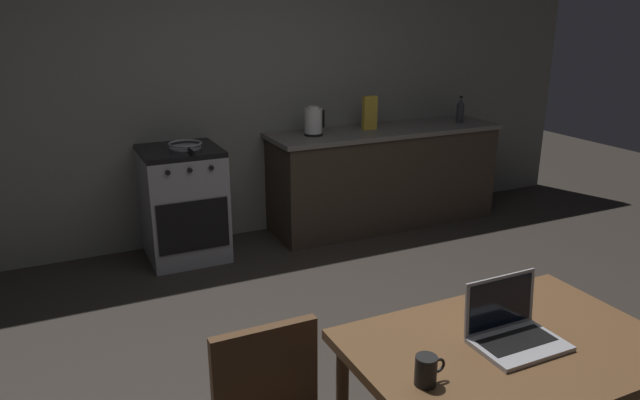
{
  "coord_description": "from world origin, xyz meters",
  "views": [
    {
      "loc": [
        -1.52,
        -2.31,
        1.91
      ],
      "look_at": [
        -0.01,
        0.88,
        0.77
      ],
      "focal_mm": 33.13,
      "sensor_mm": 36.0,
      "label": 1
    }
  ],
  "objects_px": {
    "stove_oven": "(184,204)",
    "bottle": "(460,110)",
    "cereal_box": "(370,113)",
    "frying_pan": "(185,145)",
    "coffee_mug": "(426,370)",
    "dining_table": "(508,364)",
    "electric_kettle": "(314,122)",
    "laptop": "(513,331)"
  },
  "relations": [
    {
      "from": "dining_table",
      "to": "frying_pan",
      "type": "distance_m",
      "value": 3.1
    },
    {
      "from": "stove_oven",
      "to": "cereal_box",
      "type": "distance_m",
      "value": 1.8
    },
    {
      "from": "frying_pan",
      "to": "dining_table",
      "type": "bearing_deg",
      "value": -81.35
    },
    {
      "from": "dining_table",
      "to": "laptop",
      "type": "relative_size",
      "value": 3.6
    },
    {
      "from": "stove_oven",
      "to": "dining_table",
      "type": "height_order",
      "value": "stove_oven"
    },
    {
      "from": "stove_oven",
      "to": "laptop",
      "type": "bearing_deg",
      "value": -80.39
    },
    {
      "from": "dining_table",
      "to": "cereal_box",
      "type": "distance_m",
      "value": 3.34
    },
    {
      "from": "bottle",
      "to": "laptop",
      "type": "bearing_deg",
      "value": -124.98
    },
    {
      "from": "stove_oven",
      "to": "coffee_mug",
      "type": "relative_size",
      "value": 8.07
    },
    {
      "from": "bottle",
      "to": "cereal_box",
      "type": "relative_size",
      "value": 0.85
    },
    {
      "from": "dining_table",
      "to": "coffee_mug",
      "type": "bearing_deg",
      "value": -170.94
    },
    {
      "from": "laptop",
      "to": "cereal_box",
      "type": "height_order",
      "value": "cereal_box"
    },
    {
      "from": "stove_oven",
      "to": "bottle",
      "type": "height_order",
      "value": "bottle"
    },
    {
      "from": "bottle",
      "to": "frying_pan",
      "type": "bearing_deg",
      "value": 179.52
    },
    {
      "from": "frying_pan",
      "to": "cereal_box",
      "type": "xyz_separation_m",
      "value": [
        1.65,
        0.05,
        0.12
      ]
    },
    {
      "from": "coffee_mug",
      "to": "dining_table",
      "type": "bearing_deg",
      "value": 9.06
    },
    {
      "from": "electric_kettle",
      "to": "bottle",
      "type": "bearing_deg",
      "value": -1.91
    },
    {
      "from": "laptop",
      "to": "frying_pan",
      "type": "bearing_deg",
      "value": 87.06
    },
    {
      "from": "laptop",
      "to": "electric_kettle",
      "type": "relative_size",
      "value": 1.3
    },
    {
      "from": "bottle",
      "to": "coffee_mug",
      "type": "bearing_deg",
      "value": -129.43
    },
    {
      "from": "frying_pan",
      "to": "coffee_mug",
      "type": "distance_m",
      "value": 3.12
    },
    {
      "from": "cereal_box",
      "to": "coffee_mug",
      "type": "bearing_deg",
      "value": -116.91
    },
    {
      "from": "cereal_box",
      "to": "dining_table",
      "type": "bearing_deg",
      "value": -110.97
    },
    {
      "from": "stove_oven",
      "to": "dining_table",
      "type": "distance_m",
      "value": 3.13
    },
    {
      "from": "stove_oven",
      "to": "bottle",
      "type": "relative_size",
      "value": 3.59
    },
    {
      "from": "dining_table",
      "to": "electric_kettle",
      "type": "relative_size",
      "value": 4.7
    },
    {
      "from": "dining_table",
      "to": "electric_kettle",
      "type": "bearing_deg",
      "value": 78.39
    },
    {
      "from": "laptop",
      "to": "dining_table",
      "type": "bearing_deg",
      "value": -156.76
    },
    {
      "from": "electric_kettle",
      "to": "frying_pan",
      "type": "height_order",
      "value": "electric_kettle"
    },
    {
      "from": "bottle",
      "to": "cereal_box",
      "type": "distance_m",
      "value": 0.94
    },
    {
      "from": "laptop",
      "to": "cereal_box",
      "type": "relative_size",
      "value": 1.08
    },
    {
      "from": "laptop",
      "to": "electric_kettle",
      "type": "distance_m",
      "value": 3.14
    },
    {
      "from": "dining_table",
      "to": "bottle",
      "type": "distance_m",
      "value": 3.72
    },
    {
      "from": "laptop",
      "to": "coffee_mug",
      "type": "relative_size",
      "value": 2.88
    },
    {
      "from": "bottle",
      "to": "electric_kettle",
      "type": "bearing_deg",
      "value": 178.09
    },
    {
      "from": "stove_oven",
      "to": "frying_pan",
      "type": "bearing_deg",
      "value": -31.48
    },
    {
      "from": "dining_table",
      "to": "cereal_box",
      "type": "height_order",
      "value": "cereal_box"
    },
    {
      "from": "stove_oven",
      "to": "dining_table",
      "type": "bearing_deg",
      "value": -80.67
    },
    {
      "from": "laptop",
      "to": "frying_pan",
      "type": "xyz_separation_m",
      "value": [
        -0.48,
        3.05,
        0.12
      ]
    },
    {
      "from": "dining_table",
      "to": "bottle",
      "type": "xyz_separation_m",
      "value": [
        2.13,
        3.03,
        0.34
      ]
    },
    {
      "from": "frying_pan",
      "to": "coffee_mug",
      "type": "height_order",
      "value": "frying_pan"
    },
    {
      "from": "bottle",
      "to": "frying_pan",
      "type": "relative_size",
      "value": 0.58
    }
  ]
}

